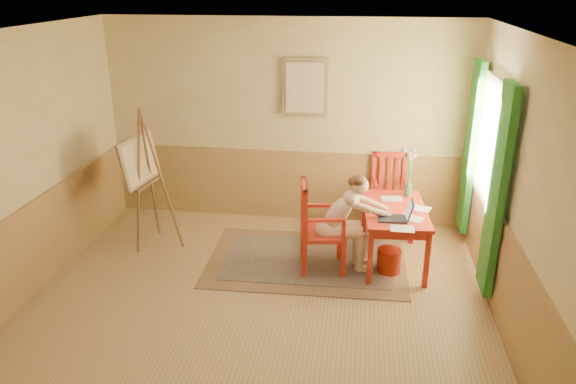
# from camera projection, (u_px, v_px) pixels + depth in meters

# --- Properties ---
(room) EXTENTS (5.04, 4.54, 2.84)m
(room) POSITION_uv_depth(u_px,v_px,m) (256.00, 178.00, 5.46)
(room) COLOR tan
(room) RESTS_ON ground
(wainscot) EXTENTS (5.00, 4.50, 1.00)m
(wainscot) POSITION_uv_depth(u_px,v_px,m) (270.00, 227.00, 6.52)
(wainscot) COLOR #B0854D
(wainscot) RESTS_ON room
(window) EXTENTS (0.12, 2.01, 2.20)m
(window) POSITION_uv_depth(u_px,v_px,m) (485.00, 160.00, 6.18)
(window) COLOR white
(window) RESTS_ON room
(wall_portrait) EXTENTS (0.60, 0.05, 0.76)m
(wall_portrait) POSITION_uv_depth(u_px,v_px,m) (305.00, 87.00, 7.27)
(wall_portrait) COLOR #967B56
(wall_portrait) RESTS_ON room
(rug) EXTENTS (2.43, 1.65, 0.02)m
(rug) POSITION_uv_depth(u_px,v_px,m) (306.00, 260.00, 6.76)
(rug) COLOR #8C7251
(rug) RESTS_ON room
(table) EXTENTS (0.80, 1.25, 0.72)m
(table) POSITION_uv_depth(u_px,v_px,m) (395.00, 215.00, 6.50)
(table) COLOR red
(table) RESTS_ON room
(chair_left) EXTENTS (0.57, 0.55, 1.09)m
(chair_left) POSITION_uv_depth(u_px,v_px,m) (318.00, 227.00, 6.39)
(chair_left) COLOR red
(chair_left) RESTS_ON room
(chair_back) EXTENTS (0.51, 0.53, 1.05)m
(chair_back) POSITION_uv_depth(u_px,v_px,m) (389.00, 193.00, 7.47)
(chair_back) COLOR red
(chair_back) RESTS_ON room
(figure) EXTENTS (0.91, 0.45, 1.19)m
(figure) POSITION_uv_depth(u_px,v_px,m) (345.00, 219.00, 6.35)
(figure) COLOR beige
(figure) RESTS_ON room
(laptop) EXTENTS (0.39, 0.24, 0.23)m
(laptop) POSITION_uv_depth(u_px,v_px,m) (398.00, 216.00, 6.16)
(laptop) COLOR #1E2338
(laptop) RESTS_ON table
(papers) EXTENTS (0.60, 1.06, 0.00)m
(papers) POSITION_uv_depth(u_px,v_px,m) (406.00, 213.00, 6.34)
(papers) COLOR white
(papers) RESTS_ON table
(vase) EXTENTS (0.21, 0.30, 0.59)m
(vase) POSITION_uv_depth(u_px,v_px,m) (409.00, 175.00, 6.77)
(vase) COLOR #3F724C
(vase) RESTS_ON table
(wastebasket) EXTENTS (0.36, 0.36, 0.30)m
(wastebasket) POSITION_uv_depth(u_px,v_px,m) (389.00, 261.00, 6.45)
(wastebasket) COLOR #B42612
(wastebasket) RESTS_ON room
(easel) EXTENTS (0.64, 0.81, 1.80)m
(easel) POSITION_uv_depth(u_px,v_px,m) (142.00, 166.00, 6.85)
(easel) COLOR brown
(easel) RESTS_ON room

